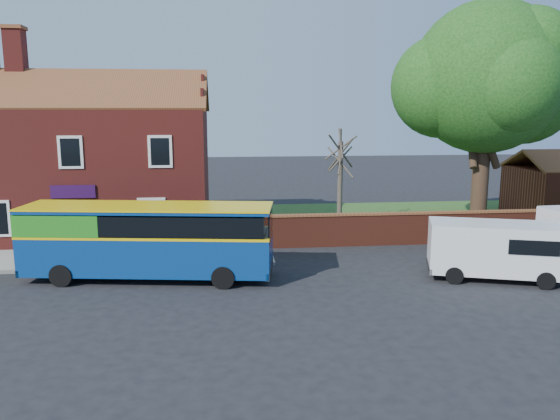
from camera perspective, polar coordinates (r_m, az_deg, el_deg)
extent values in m
plane|color=black|center=(19.31, -5.24, -9.23)|extent=(120.00, 120.00, 0.00)
cube|color=gray|center=(25.70, -21.36, -4.80)|extent=(18.00, 3.50, 0.12)
cube|color=slate|center=(24.07, -22.43, -5.85)|extent=(18.00, 0.15, 0.14)
cube|color=#426B28|center=(34.50, 16.44, -0.85)|extent=(26.00, 12.00, 0.04)
cube|color=maroon|center=(30.63, -19.00, 3.76)|extent=(12.00, 8.00, 6.50)
cube|color=brown|center=(28.54, -20.39, 11.80)|extent=(12.30, 4.08, 2.16)
cube|color=brown|center=(32.44, -18.67, 11.64)|extent=(12.30, 4.08, 2.16)
cube|color=maroon|center=(31.53, -25.92, 14.69)|extent=(0.90, 0.90, 2.20)
cube|color=black|center=(26.61, -21.05, 5.65)|extent=(1.10, 0.06, 1.50)
cube|color=#4C0F19|center=(27.06, -20.59, -1.75)|extent=(0.95, 0.04, 2.10)
cube|color=silver|center=(27.07, -20.58, -1.64)|extent=(1.20, 0.06, 2.30)
cube|color=#2B0C37|center=(26.77, -20.82, 1.81)|extent=(2.00, 0.06, 0.60)
cube|color=maroon|center=(29.04, 21.04, -1.70)|extent=(22.00, 0.30, 1.50)
cube|color=brown|center=(28.89, 21.14, -0.15)|extent=(22.00, 0.38, 0.10)
cube|color=navy|center=(21.77, -13.50, -4.24)|extent=(9.70, 3.76, 1.50)
cube|color=yellow|center=(21.59, -13.59, -2.31)|extent=(9.73, 3.78, 0.10)
cube|color=black|center=(21.50, -13.64, -1.14)|extent=(9.33, 3.72, 0.75)
cube|color=#278C1E|center=(22.56, -21.28, -1.03)|extent=(3.54, 2.86, 0.80)
cube|color=navy|center=(21.41, -13.69, 0.18)|extent=(9.70, 3.76, 0.14)
cube|color=yellow|center=(21.40, -13.70, 0.39)|extent=(9.75, 3.80, 0.06)
cylinder|color=black|center=(21.97, -21.88, -6.35)|extent=(0.88, 0.40, 0.85)
cylinder|color=black|center=(23.92, -19.73, -4.89)|extent=(0.88, 0.40, 0.85)
cylinder|color=black|center=(20.28, -5.96, -7.02)|extent=(0.88, 0.40, 0.85)
cylinder|color=black|center=(22.37, -5.15, -5.34)|extent=(0.88, 0.40, 0.85)
cube|color=white|center=(22.65, 21.68, -3.68)|extent=(5.39, 3.45, 1.91)
cube|color=black|center=(23.09, 27.25, -3.08)|extent=(0.60, 1.65, 0.75)
cylinder|color=black|center=(21.75, 17.75, -6.52)|extent=(0.70, 0.41, 0.66)
cylinder|color=black|center=(23.56, 17.28, -5.21)|extent=(0.70, 0.41, 0.66)
cylinder|color=black|center=(22.34, 26.01, -6.65)|extent=(0.70, 0.41, 0.66)
cylinder|color=black|center=(24.10, 24.93, -5.37)|extent=(0.70, 0.41, 0.66)
cylinder|color=black|center=(26.84, 26.72, -3.91)|extent=(0.74, 0.27, 0.73)
cylinder|color=black|center=(31.15, 20.15, 2.40)|extent=(0.87, 0.87, 5.00)
sphere|color=#387725|center=(30.95, 20.81, 12.82)|extent=(7.83, 7.83, 7.83)
sphere|color=#387725|center=(32.38, 24.05, 11.30)|extent=(5.65, 5.65, 5.65)
sphere|color=#387725|center=(30.66, 16.67, 12.27)|extent=(5.43, 5.43, 5.43)
cylinder|color=#4C4238|center=(30.07, 6.28, 2.53)|extent=(0.28, 0.28, 4.82)
cylinder|color=#4C4238|center=(29.89, 6.34, 5.80)|extent=(0.28, 2.35, 1.89)
cylinder|color=#4C4238|center=(29.90, 6.34, 5.47)|extent=(1.23, 1.73, 1.73)
cylinder|color=#4C4238|center=(29.88, 6.35, 6.13)|extent=(1.97, 0.90, 1.92)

